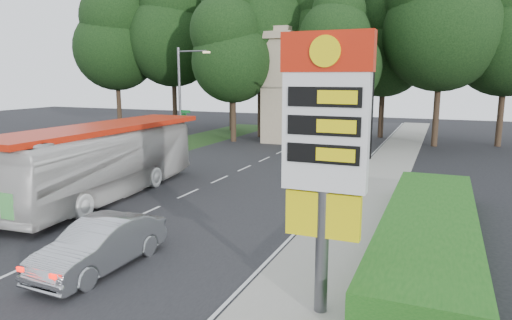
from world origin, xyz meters
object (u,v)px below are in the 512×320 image
at_px(monument, 279,85).
at_px(transit_bus, 104,161).
at_px(sedan_silver, 100,245).
at_px(gas_station_pylon, 325,138).
at_px(traffic_signal_mast, 353,94).
at_px(streetlight_signs, 182,95).

relative_size(monument, transit_bus, 0.79).
bearing_deg(transit_bus, sedan_silver, -55.14).
xyz_separation_m(gas_station_pylon, traffic_signal_mast, (-3.52, 22.00, 0.22)).
bearing_deg(gas_station_pylon, traffic_signal_mast, 99.09).
relative_size(traffic_signal_mast, transit_bus, 0.57).
bearing_deg(sedan_silver, traffic_signal_mast, 82.59).
xyz_separation_m(streetlight_signs, sedan_silver, (9.23, -19.89, -3.67)).
bearing_deg(gas_station_pylon, streetlight_signs, 128.96).
height_order(streetlight_signs, transit_bus, streetlight_signs).
xyz_separation_m(gas_station_pylon, sedan_silver, (-6.96, 0.13, -3.68)).
distance_m(gas_station_pylon, streetlight_signs, 25.74).
relative_size(gas_station_pylon, sedan_silver, 1.46).
bearing_deg(traffic_signal_mast, monument, 142.00).
bearing_deg(streetlight_signs, gas_station_pylon, -51.04).
xyz_separation_m(transit_bus, sedan_silver, (5.74, -6.90, -1.00)).
relative_size(transit_bus, sedan_silver, 2.71).
relative_size(monument, sedan_silver, 2.15).
bearing_deg(monument, gas_station_pylon, -68.20).
bearing_deg(sedan_silver, transit_bus, 131.27).
distance_m(traffic_signal_mast, transit_bus, 17.80).
bearing_deg(monument, traffic_signal_mast, -38.00).
xyz_separation_m(monument, sedan_silver, (4.24, -27.88, -4.33)).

